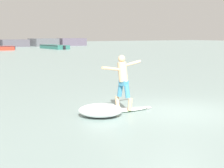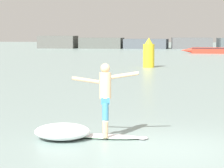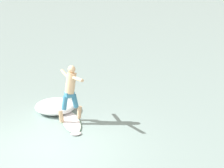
# 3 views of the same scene
# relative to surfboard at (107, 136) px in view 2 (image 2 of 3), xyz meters

# --- Properties ---
(ground_plane) EXTENTS (200.00, 200.00, 0.00)m
(ground_plane) POSITION_rel_surfboard_xyz_m (1.33, -0.98, -0.03)
(ground_plane) COLOR gray
(rock_jetty_breakwater) EXTENTS (48.97, 4.60, 1.74)m
(rock_jetty_breakwater) POSITION_rel_surfboard_xyz_m (7.34, 61.02, 0.71)
(rock_jetty_breakwater) COLOR #53544F
(rock_jetty_breakwater) RESTS_ON ground
(surfboard) EXTENTS (1.94, 0.71, 0.20)m
(surfboard) POSITION_rel_surfboard_xyz_m (0.00, 0.00, 0.00)
(surfboard) COLOR white
(surfboard) RESTS_ON ground
(surfer) EXTENTS (1.59, 0.78, 1.71)m
(surfer) POSITION_rel_surfboard_xyz_m (-0.04, 0.04, 1.03)
(surfer) COLOR #D9B084
(surfer) RESTS_ON surfboard
(channel_marker_buoy) EXTENTS (0.78, 0.78, 2.04)m
(channel_marker_buoy) POSITION_rel_surfboard_xyz_m (-0.15, 23.87, 0.89)
(channel_marker_buoy) COLOR yellow
(channel_marker_buoy) RESTS_ON ground
(wave_foam_at_tail) EXTENTS (1.80, 1.80, 0.35)m
(wave_foam_at_tail) POSITION_rel_surfboard_xyz_m (-1.02, -0.23, 0.14)
(wave_foam_at_tail) COLOR white
(wave_foam_at_tail) RESTS_ON ground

